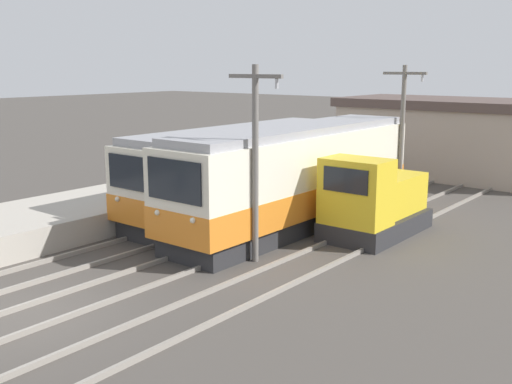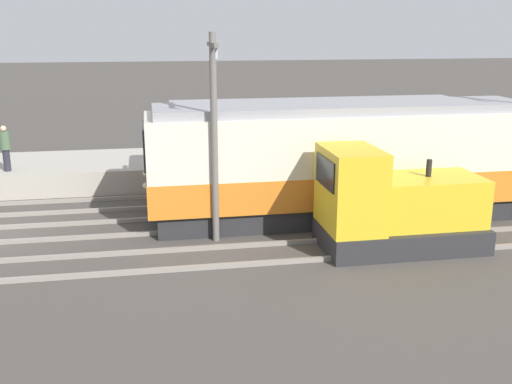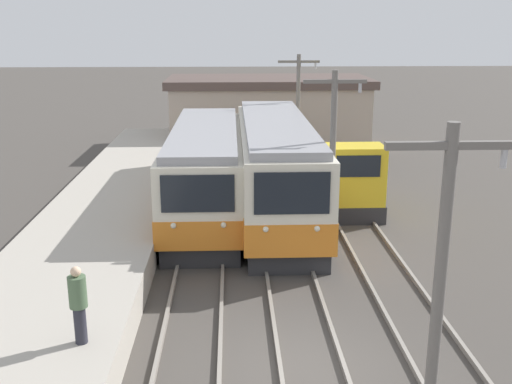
% 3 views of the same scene
% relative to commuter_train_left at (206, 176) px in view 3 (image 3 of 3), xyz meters
% --- Properties ---
extents(ground_plane, '(200.00, 200.00, 0.00)m').
position_rel_commuter_train_left_xyz_m(ground_plane, '(2.60, -11.28, -1.69)').
color(ground_plane, '#47423D').
extents(platform_left, '(4.50, 54.00, 0.95)m').
position_rel_commuter_train_left_xyz_m(platform_left, '(-3.65, -11.28, -1.21)').
color(platform_left, '#ADA599').
rests_on(platform_left, ground).
extents(track_left, '(1.54, 60.00, 0.14)m').
position_rel_commuter_train_left_xyz_m(track_left, '(-0.00, -11.28, -1.62)').
color(track_left, gray).
rests_on(track_left, ground).
extents(track_center, '(1.54, 60.00, 0.14)m').
position_rel_commuter_train_left_xyz_m(track_center, '(2.80, -11.28, -1.62)').
color(track_center, gray).
rests_on(track_center, ground).
extents(track_right, '(1.54, 60.00, 0.14)m').
position_rel_commuter_train_left_xyz_m(track_right, '(5.80, -11.28, -1.62)').
color(track_right, gray).
rests_on(track_right, ground).
extents(commuter_train_left, '(2.84, 11.50, 3.63)m').
position_rel_commuter_train_left_xyz_m(commuter_train_left, '(0.00, 0.00, 0.00)').
color(commuter_train_left, '#28282B').
rests_on(commuter_train_left, ground).
extents(commuter_train_center, '(2.84, 12.93, 3.88)m').
position_rel_commuter_train_left_xyz_m(commuter_train_center, '(2.80, 0.04, 0.10)').
color(commuter_train_center, '#28282B').
rests_on(commuter_train_center, ground).
extents(shunting_locomotive, '(2.40, 4.70, 3.00)m').
position_rel_commuter_train_left_xyz_m(shunting_locomotive, '(5.80, 0.64, -0.48)').
color(shunting_locomotive, '#28282B').
rests_on(shunting_locomotive, ground).
extents(catenary_mast_near, '(2.00, 0.20, 6.13)m').
position_rel_commuter_train_left_xyz_m(catenary_mast_near, '(4.31, -14.62, 1.69)').
color(catenary_mast_near, slate).
rests_on(catenary_mast_near, ground).
extents(catenary_mast_mid, '(2.00, 0.20, 6.13)m').
position_rel_commuter_train_left_xyz_m(catenary_mast_mid, '(4.31, -4.36, 1.69)').
color(catenary_mast_mid, slate).
rests_on(catenary_mast_mid, ground).
extents(catenary_mast_far, '(2.00, 0.20, 6.13)m').
position_rel_commuter_train_left_xyz_m(catenary_mast_far, '(4.31, 5.91, 1.69)').
color(catenary_mast_far, slate).
rests_on(catenary_mast_far, ground).
extents(person_on_platform, '(0.38, 0.38, 1.74)m').
position_rel_commuter_train_left_xyz_m(person_on_platform, '(-2.20, -11.60, 0.21)').
color(person_on_platform, '#282833').
rests_on(person_on_platform, platform_left).
extents(station_building, '(12.60, 6.30, 4.29)m').
position_rel_commuter_train_left_xyz_m(station_building, '(3.41, 14.72, 0.48)').
color(station_building, '#AD9E8E').
rests_on(station_building, ground).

